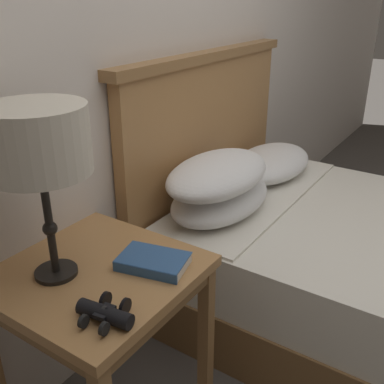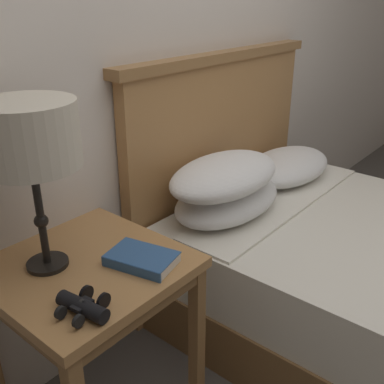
{
  "view_description": "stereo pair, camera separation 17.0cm",
  "coord_description": "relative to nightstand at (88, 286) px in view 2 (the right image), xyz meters",
  "views": [
    {
      "loc": [
        -1.51,
        -0.19,
        1.46
      ],
      "look_at": [
        -0.21,
        0.66,
        0.77
      ],
      "focal_mm": 42.0,
      "sensor_mm": 36.0,
      "label": 1
    },
    {
      "loc": [
        -1.4,
        -0.33,
        1.46
      ],
      "look_at": [
        -0.21,
        0.66,
        0.77
      ],
      "focal_mm": 42.0,
      "sensor_mm": 36.0,
      "label": 2
    }
  ],
  "objects": [
    {
      "name": "wall_back",
      "position": [
        0.69,
        0.31,
        0.72
      ],
      "size": [
        8.0,
        0.06,
        2.6
      ],
      "color": "silver",
      "rests_on": "ground_plane"
    },
    {
      "name": "nightstand",
      "position": [
        0.0,
        0.0,
        0.0
      ],
      "size": [
        0.58,
        0.58,
        0.67
      ],
      "color": "#AD7A47",
      "rests_on": "ground_plane"
    },
    {
      "name": "bed",
      "position": [
        1.05,
        -0.57,
        -0.26
      ],
      "size": [
        1.38,
        1.88,
        1.2
      ],
      "color": "brown",
      "rests_on": "ground_plane"
    },
    {
      "name": "table_lamp",
      "position": [
        -0.08,
        0.08,
        0.51
      ],
      "size": [
        0.29,
        0.29,
        0.53
      ],
      "color": "black",
      "rests_on": "nightstand"
    },
    {
      "name": "book_on_nightstand",
      "position": [
        0.11,
        -0.14,
        0.11
      ],
      "size": [
        0.18,
        0.24,
        0.04
      ],
      "color": "silver",
      "rests_on": "nightstand"
    },
    {
      "name": "binoculars_pair",
      "position": [
        -0.16,
        -0.19,
        0.11
      ],
      "size": [
        0.15,
        0.16,
        0.05
      ],
      "color": "black",
      "rests_on": "nightstand"
    }
  ]
}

